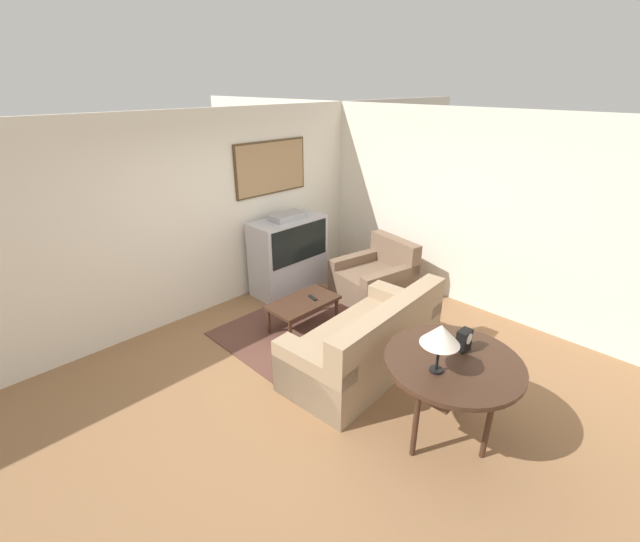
% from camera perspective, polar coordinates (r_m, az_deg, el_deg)
% --- Properties ---
extents(ground_plane, '(12.00, 12.00, 0.00)m').
position_cam_1_polar(ground_plane, '(5.04, -0.15, -12.56)').
color(ground_plane, '#8E6642').
extents(wall_back, '(12.00, 0.10, 2.70)m').
position_cam_1_polar(wall_back, '(5.99, -14.63, 7.35)').
color(wall_back, silver).
rests_on(wall_back, ground_plane).
extents(wall_right, '(0.06, 12.00, 2.70)m').
position_cam_1_polar(wall_right, '(6.40, 16.99, 8.04)').
color(wall_right, silver).
rests_on(wall_right, ground_plane).
extents(area_rug, '(2.07, 1.66, 0.01)m').
position_cam_1_polar(area_rug, '(5.72, -1.87, -7.56)').
color(area_rug, brown).
rests_on(area_rug, ground_plane).
extents(tv, '(1.16, 0.54, 1.23)m').
position_cam_1_polar(tv, '(6.53, -4.20, 2.25)').
color(tv, '#B7B7BC').
rests_on(tv, ground_plane).
extents(couch, '(1.98, 1.04, 0.91)m').
position_cam_1_polar(couch, '(4.85, 6.27, -9.67)').
color(couch, '#9E8466').
rests_on(couch, ground_plane).
extents(armchair, '(1.14, 1.08, 0.88)m').
position_cam_1_polar(armchair, '(6.41, 7.34, -1.18)').
color(armchair, brown).
rests_on(armchair, ground_plane).
extents(coffee_table, '(0.92, 0.51, 0.41)m').
position_cam_1_polar(coffee_table, '(5.55, -2.26, -4.42)').
color(coffee_table, '#3D2619').
rests_on(coffee_table, ground_plane).
extents(console_table, '(1.18, 1.18, 0.82)m').
position_cam_1_polar(console_table, '(3.94, 17.34, -12.10)').
color(console_table, '#3D2619').
rests_on(console_table, ground_plane).
extents(table_lamp, '(0.32, 0.32, 0.44)m').
position_cam_1_polar(table_lamp, '(3.54, 15.79, -8.24)').
color(table_lamp, black).
rests_on(table_lamp, console_table).
extents(mantel_clock, '(0.14, 0.10, 0.20)m').
position_cam_1_polar(mantel_clock, '(4.02, 18.64, -8.72)').
color(mantel_clock, black).
rests_on(mantel_clock, console_table).
extents(remote, '(0.08, 0.17, 0.02)m').
position_cam_1_polar(remote, '(5.58, -0.99, -3.59)').
color(remote, black).
rests_on(remote, coffee_table).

